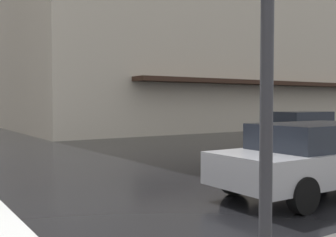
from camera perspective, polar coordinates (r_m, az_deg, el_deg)
car_dark_grey at (r=18.75m, az=18.11°, el=-1.08°), size 1.85×4.10×1.41m
car_silver at (r=8.62m, az=19.32°, el=-5.00°), size 1.85×4.10×1.41m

